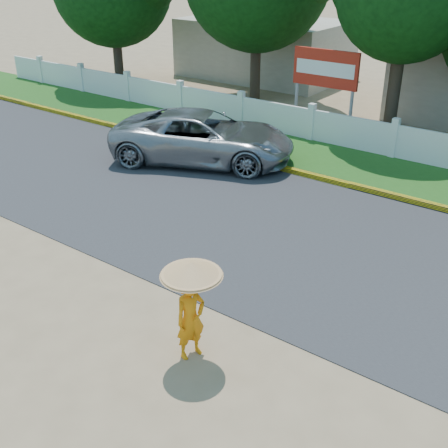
% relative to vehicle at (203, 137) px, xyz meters
% --- Properties ---
extents(ground, '(120.00, 120.00, 0.00)m').
position_rel_vehicle_xyz_m(ground, '(4.72, -7.28, -0.79)').
color(ground, '#9E8460').
rests_on(ground, ground).
extents(road, '(60.00, 7.00, 0.02)m').
position_rel_vehicle_xyz_m(road, '(4.72, -2.78, -0.78)').
color(road, '#38383A').
rests_on(road, ground).
extents(grass_verge, '(60.00, 3.50, 0.03)m').
position_rel_vehicle_xyz_m(grass_verge, '(4.72, 2.47, -0.78)').
color(grass_verge, '#2D601E').
rests_on(grass_verge, ground).
extents(curb, '(40.00, 0.18, 0.16)m').
position_rel_vehicle_xyz_m(curb, '(4.72, 0.77, -0.71)').
color(curb, yellow).
rests_on(curb, ground).
extents(fence, '(40.00, 0.10, 1.10)m').
position_rel_vehicle_xyz_m(fence, '(4.72, 3.92, -0.24)').
color(fence, silver).
rests_on(fence, ground).
extents(building_far, '(8.00, 5.00, 2.80)m').
position_rel_vehicle_xyz_m(building_far, '(-5.28, 11.72, 0.61)').
color(building_far, '#B7AD99').
rests_on(building_far, ground).
extents(vehicle, '(6.28, 4.71, 1.59)m').
position_rel_vehicle_xyz_m(vehicle, '(0.00, 0.00, 0.00)').
color(vehicle, gray).
rests_on(vehicle, ground).
extents(monk_with_parasol, '(1.02, 1.02, 1.85)m').
position_rel_vehicle_xyz_m(monk_with_parasol, '(5.71, -7.51, 0.41)').
color(monk_with_parasol, orange).
rests_on(monk_with_parasol, ground).
extents(billboard, '(2.50, 0.13, 2.95)m').
position_rel_vehicle_xyz_m(billboard, '(1.56, 5.02, 1.35)').
color(billboard, gray).
rests_on(billboard, ground).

